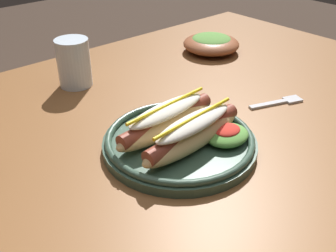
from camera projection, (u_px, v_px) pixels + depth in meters
dining_table at (150, 176)px, 0.75m from camera, size 1.49×0.93×0.74m
hot_dog_plate at (182, 135)px, 0.67m from camera, size 0.26×0.26×0.08m
fork at (280, 102)px, 0.82m from camera, size 0.12×0.06×0.00m
water_cup at (74, 63)px, 0.87m from camera, size 0.07×0.07×0.11m
side_bowl at (211, 43)px, 1.06m from camera, size 0.15×0.15×0.05m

